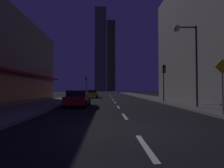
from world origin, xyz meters
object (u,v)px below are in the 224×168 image
at_px(car_parked_far, 92,94).
at_px(pedestrian_crossing_sign, 223,81).
at_px(car_parked_near, 78,98).
at_px(fire_hydrant_far_left, 79,95).
at_px(traffic_light_near_right, 164,75).
at_px(traffic_light_far_left, 86,82).
at_px(street_lamp_right, 186,46).

height_order(car_parked_far, pedestrian_crossing_sign, pedestrian_crossing_sign).
height_order(car_parked_near, car_parked_far, same).
xyz_separation_m(car_parked_far, fire_hydrant_far_left, (-2.30, -0.45, -0.29)).
height_order(car_parked_far, traffic_light_near_right, traffic_light_near_right).
bearing_deg(car_parked_near, car_parked_far, 90.00).
bearing_deg(car_parked_near, pedestrian_crossing_sign, -33.33).
relative_size(car_parked_near, pedestrian_crossing_sign, 1.34).
xyz_separation_m(traffic_light_near_right, traffic_light_far_left, (-11.00, 19.75, 0.00)).
bearing_deg(pedestrian_crossing_sign, car_parked_far, 112.37).
distance_m(car_parked_near, pedestrian_crossing_sign, 11.09).
xyz_separation_m(fire_hydrant_far_left, pedestrian_crossing_sign, (11.50, -21.90, 1.56)).
height_order(car_parked_near, fire_hydrant_far_left, car_parked_near).
bearing_deg(pedestrian_crossing_sign, street_lamp_right, 93.20).
distance_m(car_parked_near, traffic_light_far_left, 23.61).
bearing_deg(traffic_light_far_left, traffic_light_near_right, -60.88).
distance_m(traffic_light_near_right, street_lamp_right, 6.07).
xyz_separation_m(car_parked_near, traffic_light_far_left, (-1.90, 23.41, 2.45)).
bearing_deg(pedestrian_crossing_sign, car_parked_near, 146.67).
xyz_separation_m(car_parked_near, street_lamp_right, (8.98, -2.12, 4.33)).
height_order(fire_hydrant_far_left, traffic_light_far_left, traffic_light_far_left).
relative_size(car_parked_near, traffic_light_near_right, 1.01).
bearing_deg(car_parked_far, fire_hydrant_far_left, -168.86).
bearing_deg(pedestrian_crossing_sign, traffic_light_near_right, 90.59).
distance_m(traffic_light_near_right, pedestrian_crossing_sign, 9.78).
height_order(traffic_light_near_right, street_lamp_right, street_lamp_right).
bearing_deg(traffic_light_near_right, car_parked_far, 125.75).
distance_m(street_lamp_right, pedestrian_crossing_sign, 4.98).
height_order(car_parked_near, traffic_light_near_right, traffic_light_near_right).
height_order(car_parked_near, pedestrian_crossing_sign, pedestrian_crossing_sign).
relative_size(car_parked_far, fire_hydrant_far_left, 6.48).
xyz_separation_m(car_parked_far, traffic_light_near_right, (9.10, -12.64, 2.45)).
bearing_deg(street_lamp_right, pedestrian_crossing_sign, -86.80).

